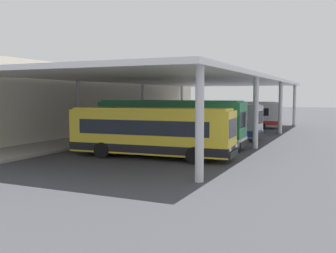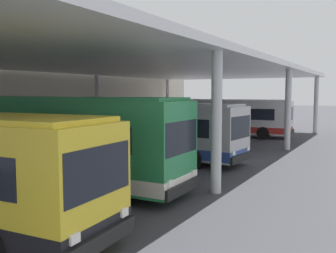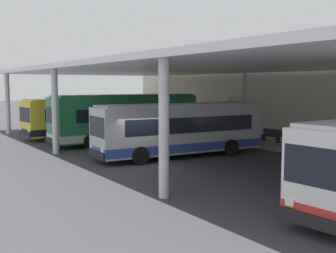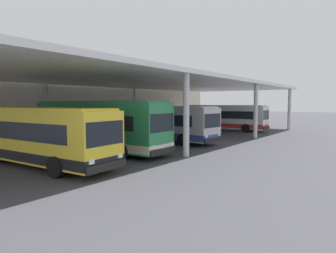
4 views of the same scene
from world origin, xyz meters
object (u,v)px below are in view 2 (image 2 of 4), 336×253
object	(u,v)px
bus_middle_bay	(154,130)
bus_second_bay	(57,140)
bus_far_bay	(229,117)
banner_sign	(3,124)
trash_bin	(70,136)
bench_waiting	(41,139)

from	to	relation	value
bus_middle_bay	bus_second_bay	bearing A→B (deg)	178.27
bus_far_bay	banner_sign	size ratio (longest dim) A/B	3.33
bus_second_bay	trash_bin	bearing A→B (deg)	41.53
bus_far_bay	banner_sign	world-z (taller)	banner_sign
bus_middle_bay	bus_far_bay	size ratio (longest dim) A/B	1.00
bus_far_bay	bench_waiting	world-z (taller)	bus_far_bay
trash_bin	banner_sign	size ratio (longest dim) A/B	0.31
bus_second_bay	bus_middle_bay	size ratio (longest dim) A/B	1.07
bench_waiting	trash_bin	distance (m)	2.48
bus_middle_bay	bus_far_bay	distance (m)	13.02
trash_bin	banner_sign	distance (m)	6.16
bench_waiting	banner_sign	distance (m)	3.85
bench_waiting	bus_far_bay	bearing A→B (deg)	-30.86
bus_middle_bay	bench_waiting	bearing A→B (deg)	93.94
bus_middle_bay	banner_sign	distance (m)	8.65
banner_sign	bus_far_bay	bearing A→B (deg)	-22.96
bench_waiting	trash_bin	size ratio (longest dim) A/B	1.84
bus_middle_bay	banner_sign	bearing A→B (deg)	118.32
bus_second_bay	banner_sign	bearing A→B (deg)	67.36
bench_waiting	banner_sign	size ratio (longest dim) A/B	0.56
banner_sign	bus_middle_bay	bearing A→B (deg)	-61.68
trash_bin	bus_far_bay	bearing A→B (deg)	-35.33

